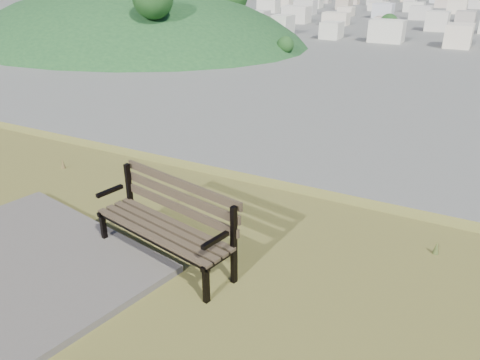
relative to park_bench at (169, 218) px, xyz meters
The scene contains 3 objects.
park_bench is the anchor object (origin of this frame).
green_wooded_hill 202.42m from the park_bench, 130.60° to the left, with size 172.73×138.19×86.37m.
city_trees 319.17m from the park_bench, 94.66° to the left, with size 406.52×387.20×9.98m.
Camera 1 is at (2.53, -2.39, 28.32)m, focal length 35.00 mm.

